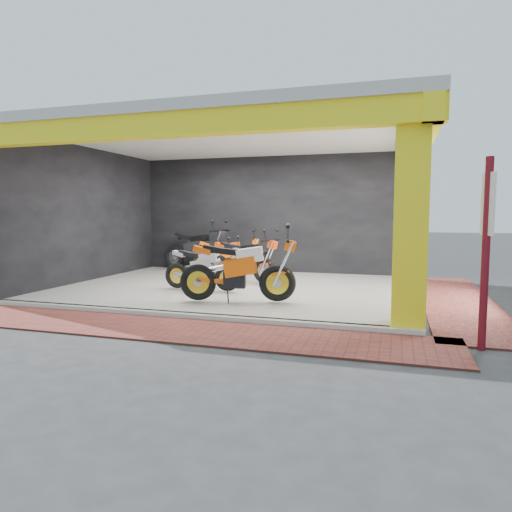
# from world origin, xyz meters

# --- Properties ---
(ground) EXTENTS (80.00, 80.00, 0.00)m
(ground) POSITION_xyz_m (0.00, 0.00, 0.00)
(ground) COLOR #2D2D30
(ground) RESTS_ON ground
(showroom_floor) EXTENTS (8.00, 6.00, 0.10)m
(showroom_floor) POSITION_xyz_m (0.00, 2.00, 0.05)
(showroom_floor) COLOR white
(showroom_floor) RESTS_ON ground
(showroom_ceiling) EXTENTS (8.40, 6.40, 0.20)m
(showroom_ceiling) POSITION_xyz_m (0.00, 2.00, 3.60)
(showroom_ceiling) COLOR beige
(showroom_ceiling) RESTS_ON corner_column
(back_wall) EXTENTS (8.20, 0.20, 3.50)m
(back_wall) POSITION_xyz_m (0.00, 5.10, 1.75)
(back_wall) COLOR black
(back_wall) RESTS_ON ground
(left_wall) EXTENTS (0.20, 6.20, 3.50)m
(left_wall) POSITION_xyz_m (-4.10, 2.00, 1.75)
(left_wall) COLOR black
(left_wall) RESTS_ON ground
(corner_column) EXTENTS (0.50, 0.50, 3.50)m
(corner_column) POSITION_xyz_m (3.75, -0.75, 1.75)
(corner_column) COLOR yellow
(corner_column) RESTS_ON ground
(header_beam_front) EXTENTS (8.40, 0.30, 0.40)m
(header_beam_front) POSITION_xyz_m (0.00, -1.00, 3.30)
(header_beam_front) COLOR yellow
(header_beam_front) RESTS_ON corner_column
(header_beam_right) EXTENTS (0.30, 6.40, 0.40)m
(header_beam_right) POSITION_xyz_m (4.00, 2.00, 3.30)
(header_beam_right) COLOR yellow
(header_beam_right) RESTS_ON corner_column
(floor_kerb) EXTENTS (8.00, 0.20, 0.10)m
(floor_kerb) POSITION_xyz_m (0.00, -1.02, 0.05)
(floor_kerb) COLOR white
(floor_kerb) RESTS_ON ground
(paver_front) EXTENTS (9.00, 1.40, 0.03)m
(paver_front) POSITION_xyz_m (0.00, -1.80, 0.01)
(paver_front) COLOR brown
(paver_front) RESTS_ON ground
(paver_right) EXTENTS (1.40, 7.00, 0.03)m
(paver_right) POSITION_xyz_m (4.80, 2.00, 0.01)
(paver_right) COLOR brown
(paver_right) RESTS_ON ground
(signpost) EXTENTS (0.11, 0.35, 2.55)m
(signpost) POSITION_xyz_m (4.67, -1.53, 1.39)
(signpost) COLOR maroon
(signpost) RESTS_ON ground
(moto_hero) EXTENTS (2.52, 1.40, 1.46)m
(moto_hero) POSITION_xyz_m (1.39, 0.34, 0.83)
(moto_hero) COLOR #EC5609
(moto_hero) RESTS_ON showroom_floor
(moto_row_a) EXTENTS (1.95, 0.79, 1.17)m
(moto_row_a) POSITION_xyz_m (0.04, 1.17, 0.69)
(moto_row_a) COLOR #9EA1A5
(moto_row_a) RESTS_ON showroom_floor
(moto_row_b) EXTENTS (2.26, 1.33, 1.30)m
(moto_row_b) POSITION_xyz_m (0.54, 2.42, 0.75)
(moto_row_b) COLOR #E34209
(moto_row_b) RESTS_ON showroom_floor
(moto_row_c) EXTENTS (2.14, 1.19, 1.24)m
(moto_row_c) POSITION_xyz_m (-0.42, 4.11, 0.72)
(moto_row_c) COLOR #DB5B09
(moto_row_c) RESTS_ON showroom_floor
(moto_row_d) EXTENTS (2.57, 1.51, 1.48)m
(moto_row_d) POSITION_xyz_m (-1.48, 4.16, 0.84)
(moto_row_d) COLOR black
(moto_row_d) RESTS_ON showroom_floor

